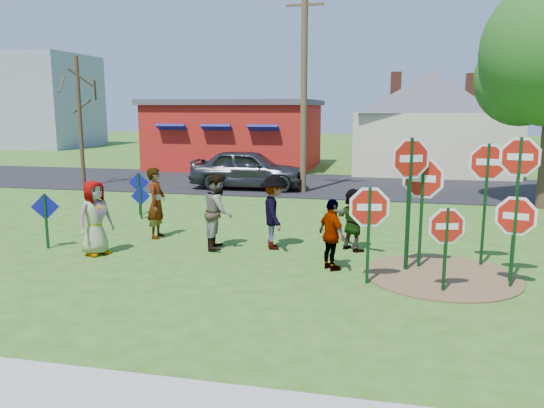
{
  "coord_description": "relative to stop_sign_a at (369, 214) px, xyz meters",
  "views": [
    {
      "loc": [
        3.36,
        -12.12,
        3.47
      ],
      "look_at": [
        0.53,
        0.52,
        1.1
      ],
      "focal_mm": 35.0,
      "sensor_mm": 36.0,
      "label": 1
    }
  ],
  "objects": [
    {
      "name": "stop_sign_f",
      "position": [
        2.75,
        0.34,
        -0.08
      ],
      "size": [
        1.0,
        0.32,
        1.95
      ],
      "rotation": [
        0.0,
        0.0,
        -0.3
      ],
      "color": "#0F3815",
      "rests_on": "ground"
    },
    {
      "name": "road",
      "position": [
        -3.0,
        13.29,
        -1.39
      ],
      "size": [
        120.0,
        7.5,
        0.04
      ],
      "primitive_type": "cube",
      "color": "black",
      "rests_on": "ground"
    },
    {
      "name": "distant_building",
      "position": [
        -31.0,
        31.79,
        2.59
      ],
      "size": [
        10.0,
        8.0,
        8.0
      ],
      "primitive_type": "cube",
      "color": "#8C939E",
      "rests_on": "ground"
    },
    {
      "name": "utility_pole",
      "position": [
        -3.11,
        11.01,
        3.03
      ],
      "size": [
        2.06,
        0.26,
        8.42
      ],
      "rotation": [
        0.0,
        0.0,
        -0.06
      ],
      "color": "#4C3823",
      "rests_on": "ground"
    },
    {
      "name": "blue_diamond_c",
      "position": [
        -7.23,
        4.72,
        -0.78
      ],
      "size": [
        0.6,
        0.12,
        1.04
      ],
      "rotation": [
        0.0,
        0.0,
        0.17
      ],
      "color": "#0F3815",
      "rests_on": "ground"
    },
    {
      "name": "dirt_patch",
      "position": [
        1.5,
        0.79,
        -1.39
      ],
      "size": [
        3.2,
        3.2,
        0.03
      ],
      "primitive_type": "cylinder",
      "color": "brown",
      "rests_on": "ground"
    },
    {
      "name": "stop_sign_d",
      "position": [
        2.42,
        1.76,
        0.66
      ],
      "size": [
        1.09,
        0.08,
        2.86
      ],
      "rotation": [
        0.0,
        0.0,
        -0.05
      ],
      "color": "#0F3815",
      "rests_on": "ground"
    },
    {
      "name": "red_building",
      "position": [
        -8.5,
        19.78,
        0.56
      ],
      "size": [
        9.4,
        7.69,
        3.9
      ],
      "color": "#A82110",
      "rests_on": "ground"
    },
    {
      "name": "blue_diamond_d",
      "position": [
        -7.59,
        5.35,
        -0.54
      ],
      "size": [
        0.65,
        0.14,
        1.4
      ],
      "rotation": [
        0.0,
        0.0,
        0.19
      ],
      "color": "#0F3815",
      "rests_on": "ground"
    },
    {
      "name": "suv",
      "position": [
        -5.54,
        11.44,
        -0.53
      ],
      "size": [
        5.01,
        2.17,
        1.68
      ],
      "primitive_type": "imported",
      "rotation": [
        0.0,
        0.0,
        1.61
      ],
      "color": "#2F2F34",
      "rests_on": "road"
    },
    {
      "name": "person_f",
      "position": [
        -0.46,
        2.46,
        -0.64
      ],
      "size": [
        1.37,
        1.29,
        1.54
      ],
      "primitive_type": "imported",
      "rotation": [
        0.0,
        0.0,
        2.41
      ],
      "color": "#1A4D24",
      "rests_on": "ground"
    },
    {
      "name": "blue_diamond_b",
      "position": [
        -7.9,
        0.96,
        -0.54
      ],
      "size": [
        0.64,
        0.24,
        1.4
      ],
      "rotation": [
        0.0,
        0.0,
        0.34
      ],
      "color": "#0F3815",
      "rests_on": "ground"
    },
    {
      "name": "person_a",
      "position": [
        -6.4,
        0.72,
        -0.51
      ],
      "size": [
        0.9,
        1.04,
        1.79
      ],
      "primitive_type": "imported",
      "rotation": [
        0.0,
        0.0,
        1.1
      ],
      "color": "#495F95",
      "rests_on": "ground"
    },
    {
      "name": "bare_tree_west",
      "position": [
        -12.89,
        10.6,
        2.24
      ],
      "size": [
        1.8,
        1.8,
        5.64
      ],
      "color": "#382819",
      "rests_on": "ground"
    },
    {
      "name": "person_b",
      "position": [
        -5.71,
        2.61,
        -0.46
      ],
      "size": [
        0.52,
        0.73,
        1.9
      ],
      "primitive_type": "imported",
      "rotation": [
        0.0,
        0.0,
        1.66
      ],
      "color": "#267C7A",
      "rests_on": "ground"
    },
    {
      "name": "stop_sign_b",
      "position": [
        0.78,
        1.04,
        0.77
      ],
      "size": [
        1.07,
        0.54,
        3.01
      ],
      "rotation": [
        0.0,
        0.0,
        0.46
      ],
      "color": "#0F3815",
      "rests_on": "ground"
    },
    {
      "name": "person_d",
      "position": [
        -2.38,
        2.2,
        -0.49
      ],
      "size": [
        1.04,
        1.35,
        1.84
      ],
      "primitive_type": "imported",
      "rotation": [
        0.0,
        0.0,
        1.91
      ],
      "color": "#2D2E32",
      "rests_on": "ground"
    },
    {
      "name": "stop_sign_c",
      "position": [
        2.81,
        0.69,
        0.76
      ],
      "size": [
        1.05,
        0.08,
        3.05
      ],
      "rotation": [
        0.0,
        0.0,
        -0.06
      ],
      "color": "#0F3815",
      "rests_on": "ground"
    },
    {
      "name": "stop_sign_e",
      "position": [
        1.44,
        -0.2,
        -0.24
      ],
      "size": [
        0.93,
        0.23,
        1.76
      ],
      "rotation": [
        0.0,
        0.0,
        0.22
      ],
      "color": "#0F3815",
      "rests_on": "ground"
    },
    {
      "name": "cream_house",
      "position": [
        2.5,
        19.79,
        1.52
      ],
      "size": [
        9.4,
        9.4,
        6.5
      ],
      "color": "beige",
      "rests_on": "ground"
    },
    {
      "name": "ground",
      "position": [
        -3.0,
        1.79,
        -1.41
      ],
      "size": [
        120.0,
        120.0,
        0.0
      ],
      "primitive_type": "plane",
      "color": "#335719",
      "rests_on": "ground"
    },
    {
      "name": "person_e",
      "position": [
        -0.8,
        0.73,
        -0.63
      ],
      "size": [
        0.87,
        0.95,
        1.56
      ],
      "primitive_type": "imported",
      "rotation": [
        0.0,
        0.0,
        2.25
      ],
      "color": "#522D59",
      "rests_on": "ground"
    },
    {
      "name": "person_c",
      "position": [
        -3.74,
        1.92,
        -0.47
      ],
      "size": [
        0.86,
        1.02,
        1.87
      ],
      "primitive_type": "imported",
      "rotation": [
        0.0,
        0.0,
        1.75
      ],
      "color": "brown",
      "rests_on": "ground"
    },
    {
      "name": "stop_sign_g",
      "position": [
        1.06,
        1.32,
        0.36
      ],
      "size": [
        1.18,
        0.23,
        2.58
      ],
      "rotation": [
        0.0,
        0.0,
        -0.18
      ],
      "color": "#0F3815",
      "rests_on": "ground"
    },
    {
      "name": "stop_sign_a",
      "position": [
        0.0,
        0.0,
        0.0
      ],
      "size": [
        1.08,
        0.19,
        2.1
      ],
      "rotation": [
        0.0,
        0.0,
        0.16
      ],
      "color": "#0F3815",
      "rests_on": "ground"
    }
  ]
}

